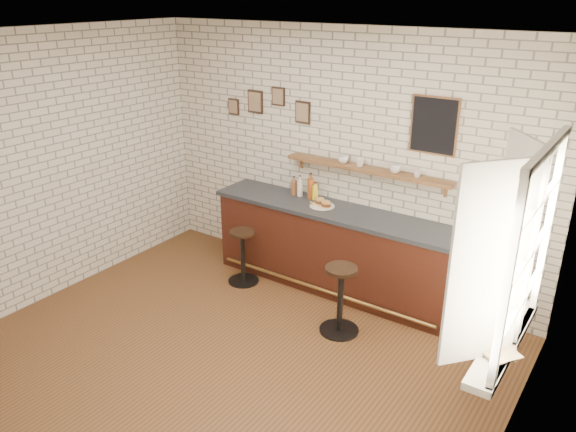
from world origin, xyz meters
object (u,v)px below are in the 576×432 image
Objects in this scene: shelf_cup_a at (343,159)px; book_lower at (494,350)px; ciabatta_sandwich at (323,202)px; bitters_bottle_brown at (294,187)px; bitters_bottle_white at (300,188)px; bar_stool_left at (243,255)px; condiment_bottle_yellow at (315,192)px; shelf_cup_d at (417,173)px; sandwich_plate at (322,206)px; book_upper at (494,348)px; bitters_bottle_amber at (311,188)px; bar_stool_right at (340,298)px; bar_counter at (335,249)px; shelf_cup_c at (395,169)px; shelf_cup_b at (360,162)px.

shelf_cup_a reaches higher than book_lower.
ciabatta_sandwich is 1.07× the size of bitters_bottle_brown.
bitters_bottle_white is 0.39× the size of bar_stool_left.
shelf_cup_d reaches higher than condiment_bottle_yellow.
sandwich_plate is at bearing -163.58° from shelf_cup_d.
ciabatta_sandwich is 1.15m from shelf_cup_d.
shelf_cup_d is (1.03, 0.21, 0.53)m from sandwich_plate.
book_lower is at bearing -33.56° from ciabatta_sandwich.
sandwich_plate is 1.12× the size of ciabatta_sandwich.
book_upper is (2.41, -1.60, -0.06)m from sandwich_plate.
bitters_bottle_amber is 3.19m from book_upper.
bitters_bottle_amber is 3.59× the size of shelf_cup_d.
condiment_bottle_yellow is 1.45m from bar_stool_right.
bitters_bottle_brown reaches higher than condiment_bottle_yellow.
condiment_bottle_yellow is (0.07, -0.00, -0.04)m from bitters_bottle_amber.
bitters_bottle_white is 1.21× the size of condiment_bottle_yellow.
shelf_cup_c reaches higher than bar_counter.
book_upper is at bearing -25.90° from bar_stool_right.
shelf_cup_b reaches higher than book_lower.
shelf_cup_d reaches higher than bar_stool_left.
book_lower is (2.40, -1.59, -0.12)m from ciabatta_sandwich.
condiment_bottle_yellow reaches higher than bar_stool_left.
bitters_bottle_white is 0.35× the size of bar_stool_right.
bar_counter is 1.21m from shelf_cup_c.
ciabatta_sandwich reaches higher than bar_stool_right.
sandwich_plate is 0.67m from shelf_cup_b.
book_upper is (3.22, -1.10, 0.60)m from bar_stool_left.
condiment_bottle_yellow is 1.07m from shelf_cup_c.
shelf_cup_b is 0.49× the size of book_lower.
shelf_cup_c is (0.77, 0.21, 0.49)m from ciabatta_sandwich.
shelf_cup_a reaches higher than bar_stool_left.
sandwich_plate is 2.89m from book_lower.
bitters_bottle_white is 2.20× the size of shelf_cup_c.
shelf_cup_a is (-0.05, 0.20, 1.04)m from bar_counter.
bar_stool_right is 3.20× the size of book_upper.
ciabatta_sandwich is 0.37× the size of bar_stool_left.
bitters_bottle_brown is 0.24m from bitters_bottle_amber.
shelf_cup_b is (0.54, 0.06, 0.45)m from condiment_bottle_yellow.
bar_stool_right is at bearing -55.11° from shelf_cup_a.
book_upper is (2.91, -1.75, -0.15)m from bitters_bottle_brown.
bar_counter is at bearing 131.50° from book_lower.
book_lower is (2.60, -1.74, -0.16)m from condiment_bottle_yellow.
shelf_cup_b reaches higher than bar_stool_left.
shelf_cup_c reaches higher than condiment_bottle_yellow.
bar_counter is 1.07m from shelf_cup_b.
bitters_bottle_white is 2.62× the size of shelf_cup_b.
bar_stool_right is at bearing -10.27° from bar_stool_left.
shelf_cup_b is 0.42m from shelf_cup_c.
bitters_bottle_amber is 3.19m from book_lower.
book_lower is at bearing -79.42° from shelf_cup_b.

